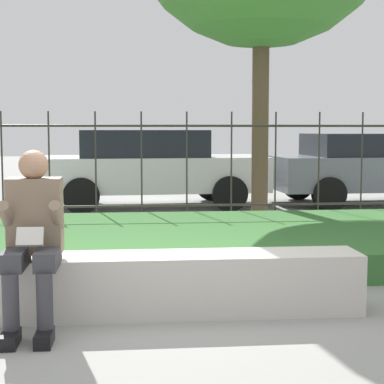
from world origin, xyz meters
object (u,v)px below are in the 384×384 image
Objects in this scene: person_seated_reader at (33,232)px; car_parked_center at (150,166)px; stone_bench at (181,287)px; car_parked_right at (373,166)px.

car_parked_center reaches higher than person_seated_reader.
person_seated_reader is at bearing -166.02° from stone_bench.
stone_bench is 1.20m from person_seated_reader.
stone_bench is at bearing -93.07° from car_parked_center.
stone_bench is 0.66× the size of car_parked_center.
car_parked_right is at bearing 53.94° from person_seated_reader.
stone_bench is 2.18× the size of person_seated_reader.
person_seated_reader is 0.30× the size of car_parked_center.
car_parked_center is (-0.02, 6.89, 0.54)m from stone_bench.
car_parked_center is at bearing 178.70° from car_parked_right.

